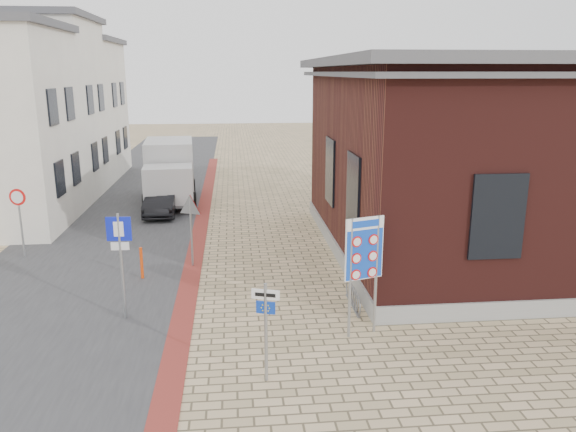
{
  "coord_description": "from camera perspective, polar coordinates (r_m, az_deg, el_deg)",
  "views": [
    {
      "loc": [
        -0.57,
        -12.04,
        6.32
      ],
      "look_at": [
        1.0,
        3.89,
        2.2
      ],
      "focal_mm": 35.0,
      "sensor_mm": 36.0,
      "label": 1
    }
  ],
  "objects": [
    {
      "name": "bollard",
      "position": [
        18.2,
        -14.65,
        -4.66
      ],
      "size": [
        0.11,
        0.11,
        1.03
      ],
      "primitive_type": "cylinder",
      "rotation": [
        0.0,
        0.0,
        -0.21
      ],
      "color": "#E4410C",
      "rests_on": "ground"
    },
    {
      "name": "brick_building",
      "position": [
        21.49,
        20.95,
        5.91
      ],
      "size": [
        13.0,
        13.0,
        6.8
      ],
      "color": "gray",
      "rests_on": "ground"
    },
    {
      "name": "townhouse_mid",
      "position": [
        31.84,
        -25.15,
        9.94
      ],
      "size": [
        7.4,
        6.4,
        9.1
      ],
      "color": "white",
      "rests_on": "ground"
    },
    {
      "name": "sedan",
      "position": [
        26.3,
        -12.67,
        1.58
      ],
      "size": [
        1.35,
        3.82,
        1.26
      ],
      "primitive_type": "imported",
      "rotation": [
        0.0,
        0.0,
        -0.0
      ],
      "color": "black",
      "rests_on": "ground"
    },
    {
      "name": "speed_sign",
      "position": [
        21.39,
        -25.62,
        0.4
      ],
      "size": [
        0.58,
        0.13,
        2.46
      ],
      "rotation": [
        0.0,
        0.0,
        -0.18
      ],
      "color": "gray",
      "rests_on": "ground"
    },
    {
      "name": "road_strip",
      "position": [
        28.2,
        -15.57,
        0.96
      ],
      "size": [
        7.0,
        60.0,
        0.02
      ],
      "primitive_type": "cube",
      "color": "#38383A",
      "rests_on": "ground"
    },
    {
      "name": "ground",
      "position": [
        13.61,
        -2.66,
        -13.26
      ],
      "size": [
        120.0,
        120.0,
        0.0
      ],
      "primitive_type": "plane",
      "color": "tan",
      "rests_on": "ground"
    },
    {
      "name": "curb_strip",
      "position": [
        22.97,
        -9.0,
        -1.68
      ],
      "size": [
        0.6,
        40.0,
        0.02
      ],
      "primitive_type": "cube",
      "color": "maroon",
      "rests_on": "ground"
    },
    {
      "name": "border_sign",
      "position": [
        13.56,
        7.74,
        -3.54
      ],
      "size": [
        0.99,
        0.36,
        3.0
      ],
      "rotation": [
        0.0,
        0.0,
        0.31
      ],
      "color": "gray",
      "rests_on": "ground"
    },
    {
      "name": "yield_sign",
      "position": [
        18.64,
        -9.87,
        0.28
      ],
      "size": [
        0.81,
        0.39,
        2.4
      ],
      "rotation": [
        0.0,
        0.0,
        -0.41
      ],
      "color": "gray",
      "rests_on": "ground"
    },
    {
      "name": "essen_sign",
      "position": [
        11.7,
        -2.27,
        -10.33
      ],
      "size": [
        0.57,
        0.22,
        2.18
      ],
      "rotation": [
        0.0,
        0.0,
        -0.32
      ],
      "color": "gray",
      "rests_on": "ground"
    },
    {
      "name": "parking_sign",
      "position": [
        14.98,
        -16.69,
        -3.03
      ],
      "size": [
        0.63,
        0.07,
        2.86
      ],
      "rotation": [
        0.0,
        0.0,
        -0.04
      ],
      "color": "gray",
      "rests_on": "ground"
    },
    {
      "name": "bike_rack",
      "position": [
        15.81,
        6.63,
        -8.21
      ],
      "size": [
        0.08,
        1.8,
        0.6
      ],
      "color": "slate",
      "rests_on": "ground"
    },
    {
      "name": "townhouse_far",
      "position": [
        37.58,
        -22.11,
        10.11
      ],
      "size": [
        7.4,
        6.4,
        8.3
      ],
      "color": "white",
      "rests_on": "ground"
    },
    {
      "name": "box_truck",
      "position": [
        28.48,
        -11.94,
        4.47
      ],
      "size": [
        2.78,
        5.88,
        2.99
      ],
      "rotation": [
        0.0,
        0.0,
        0.08
      ],
      "color": "slate",
      "rests_on": "ground"
    }
  ]
}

